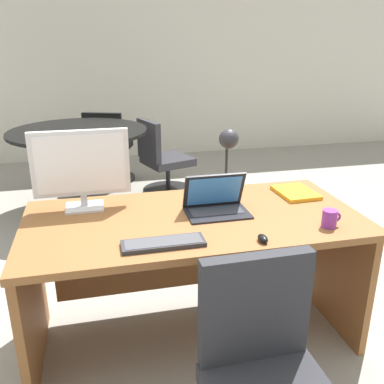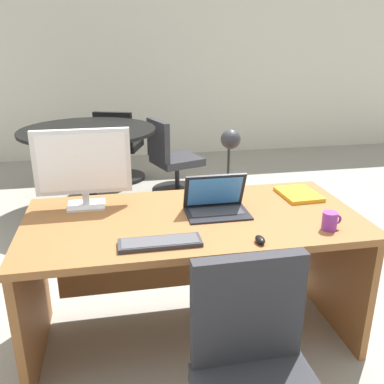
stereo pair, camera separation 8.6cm
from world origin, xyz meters
name	(u,v)px [view 1 (the left image)]	position (x,y,z in m)	size (l,w,h in m)	color
ground	(155,228)	(0.00, 1.50, 0.00)	(12.00, 12.00, 0.00)	gray
back_wall	(123,55)	(0.00, 4.10, 1.40)	(10.00, 0.10, 2.80)	silver
desk	(192,249)	(0.00, 0.05, 0.53)	(1.72, 0.84, 0.75)	brown
monitor	(81,166)	(-0.55, 0.25, 0.98)	(0.50, 0.16, 0.43)	silver
laptop	(215,200)	(0.13, 0.05, 0.81)	(0.32, 0.23, 0.21)	black
keyboard	(163,243)	(-0.21, -0.28, 0.76)	(0.37, 0.12, 0.02)	#2D2D33
mouse	(263,238)	(0.24, -0.35, 0.76)	(0.04, 0.07, 0.03)	black
desk_lamp	(228,148)	(0.25, 0.23, 1.04)	(0.12, 0.14, 0.40)	#2D2D33
book	(296,193)	(0.66, 0.18, 0.76)	(0.21, 0.27, 0.02)	orange
coffee_mug	(330,218)	(0.61, -0.27, 0.79)	(0.10, 0.07, 0.09)	purple
meeting_table	(80,150)	(-0.61, 2.10, 0.61)	(1.29, 1.29, 0.81)	black
meeting_chair_near	(109,153)	(-0.32, 2.94, 0.35)	(0.59, 0.60, 0.84)	black
meeting_chair_far	(163,165)	(0.23, 2.38, 0.32)	(0.60, 0.58, 0.82)	black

